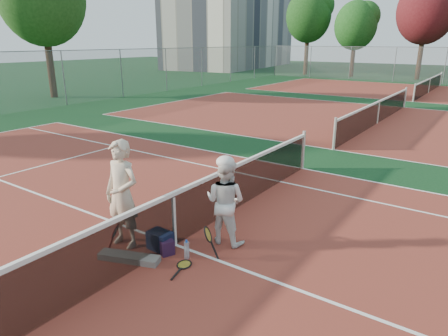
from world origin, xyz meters
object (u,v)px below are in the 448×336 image
object	(u,v)px
racket_spare	(184,264)
sports_bag_purple	(165,246)
player_b	(225,202)
racket_black_held	(208,243)
apartment_block	(233,10)
net_main	(174,219)
player_a	(122,194)
sports_bag_navy	(160,240)
water_bottle	(187,250)
racket_red	(116,239)

from	to	relation	value
racket_spare	sports_bag_purple	distance (m)	0.56
player_b	racket_black_held	size ratio (longest dim) A/B	2.74
apartment_block	player_b	distance (m)	52.42
net_main	sports_bag_purple	size ratio (longest dim) A/B	34.01
net_main	racket_spare	bearing A→B (deg)	-36.74
player_a	sports_bag_navy	size ratio (longest dim) A/B	4.55
player_b	water_bottle	bearing A→B (deg)	71.78
racket_red	water_bottle	xyz separation A→B (m)	(1.08, 0.58, -0.13)
racket_red	racket_black_held	distance (m)	1.58
racket_spare	apartment_block	bearing A→B (deg)	17.55
apartment_block	racket_red	distance (m)	53.01
racket_spare	water_bottle	world-z (taller)	water_bottle
racket_spare	water_bottle	bearing A→B (deg)	13.17
player_b	water_bottle	world-z (taller)	player_b
racket_red	sports_bag_navy	world-z (taller)	racket_red
sports_bag_navy	sports_bag_purple	distance (m)	0.16
racket_black_held	water_bottle	xyz separation A→B (m)	(-0.29, -0.21, -0.13)
racket_black_held	sports_bag_purple	bearing A→B (deg)	-2.99
sports_bag_purple	racket_spare	bearing A→B (deg)	-14.21
net_main	apartment_block	world-z (taller)	apartment_block
apartment_block	sports_bag_navy	bearing A→B (deg)	-57.78
apartment_block	player_a	bearing A→B (deg)	-58.50
sports_bag_navy	sports_bag_purple	xyz separation A→B (m)	(0.16, -0.04, -0.04)
net_main	racket_spare	distance (m)	0.88
player_b	sports_bag_purple	bearing A→B (deg)	50.64
racket_spare	sports_bag_purple	bearing A→B (deg)	60.59
player_b	racket_black_held	distance (m)	0.83
racket_black_held	sports_bag_purple	size ratio (longest dim) A/B	1.77
sports_bag_purple	water_bottle	bearing A→B (deg)	8.57
racket_black_held	racket_spare	distance (m)	0.52
net_main	racket_black_held	xyz separation A→B (m)	(0.76, -0.02, -0.23)
player_b	net_main	bearing A→B (deg)	37.92
racket_red	sports_bag_navy	bearing A→B (deg)	20.22
racket_red	water_bottle	distance (m)	1.23
player_b	racket_black_held	world-z (taller)	player_b
player_b	sports_bag_navy	bearing A→B (deg)	43.24
apartment_block	racket_black_held	xyz separation A→B (m)	(28.76, -44.02, -7.22)
sports_bag_purple	sports_bag_navy	bearing A→B (deg)	165.54
racket_red	sports_bag_navy	size ratio (longest dim) A/B	1.33
net_main	water_bottle	xyz separation A→B (m)	(0.47, -0.23, -0.36)
net_main	player_a	world-z (taller)	player_a
racket_red	sports_bag_purple	xyz separation A→B (m)	(0.65, 0.51, -0.15)
apartment_block	racket_spare	bearing A→B (deg)	-57.25
apartment_block	player_b	xyz separation A→B (m)	(28.66, -43.37, -6.72)
racket_red	racket_spare	world-z (taller)	racket_red
water_bottle	player_b	bearing A→B (deg)	77.46
net_main	apartment_block	distance (m)	52.62
sports_bag_purple	apartment_block	bearing A→B (deg)	122.34
net_main	water_bottle	world-z (taller)	net_main
racket_black_held	player_a	bearing A→B (deg)	-6.92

